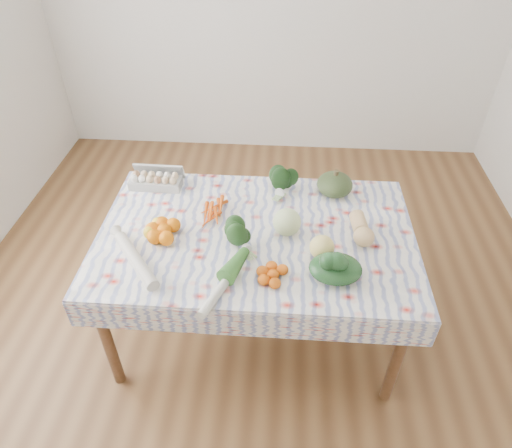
# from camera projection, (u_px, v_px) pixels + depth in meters

# --- Properties ---
(ground) EXTENTS (4.50, 4.50, 0.00)m
(ground) POSITION_uv_depth(u_px,v_px,m) (256.00, 324.00, 2.88)
(ground) COLOR brown
(ground) RESTS_ON ground
(dining_table) EXTENTS (1.60, 1.00, 0.75)m
(dining_table) POSITION_uv_depth(u_px,v_px,m) (256.00, 244.00, 2.45)
(dining_table) COLOR brown
(dining_table) RESTS_ON ground
(tablecloth) EXTENTS (1.66, 1.06, 0.01)m
(tablecloth) POSITION_uv_depth(u_px,v_px,m) (256.00, 233.00, 2.40)
(tablecloth) COLOR white
(tablecloth) RESTS_ON dining_table
(egg_carton) EXTENTS (0.30, 0.13, 0.08)m
(egg_carton) POSITION_uv_depth(u_px,v_px,m) (155.00, 182.00, 2.69)
(egg_carton) COLOR #A6A7A2
(egg_carton) RESTS_ON tablecloth
(carrot_bunch) EXTENTS (0.25, 0.24, 0.04)m
(carrot_bunch) POSITION_uv_depth(u_px,v_px,m) (212.00, 213.00, 2.50)
(carrot_bunch) COLOR #DD540F
(carrot_bunch) RESTS_ON tablecloth
(kale_bunch) EXTENTS (0.19, 0.18, 0.13)m
(kale_bunch) POSITION_uv_depth(u_px,v_px,m) (283.00, 185.00, 2.62)
(kale_bunch) COLOR black
(kale_bunch) RESTS_ON tablecloth
(kabocha_squash) EXTENTS (0.26, 0.26, 0.13)m
(kabocha_squash) POSITION_uv_depth(u_px,v_px,m) (335.00, 184.00, 2.62)
(kabocha_squash) COLOR #374924
(kabocha_squash) RESTS_ON tablecloth
(cabbage) EXTENTS (0.16, 0.16, 0.15)m
(cabbage) POSITION_uv_depth(u_px,v_px,m) (287.00, 222.00, 2.35)
(cabbage) COLOR #C1D690
(cabbage) RESTS_ON tablecloth
(butternut_squash) EXTENTS (0.13, 0.24, 0.11)m
(butternut_squash) POSITION_uv_depth(u_px,v_px,m) (361.00, 228.00, 2.34)
(butternut_squash) COLOR tan
(butternut_squash) RESTS_ON tablecloth
(orange_cluster) EXTENTS (0.27, 0.27, 0.08)m
(orange_cluster) POSITION_uv_depth(u_px,v_px,m) (164.00, 231.00, 2.34)
(orange_cluster) COLOR orange
(orange_cluster) RESTS_ON tablecloth
(broccoli) EXTENTS (0.20, 0.20, 0.10)m
(broccoli) POSITION_uv_depth(u_px,v_px,m) (242.00, 242.00, 2.26)
(broccoli) COLOR #20451B
(broccoli) RESTS_ON tablecloth
(mandarin_cluster) EXTENTS (0.24, 0.24, 0.06)m
(mandarin_cluster) POSITION_uv_depth(u_px,v_px,m) (273.00, 274.00, 2.12)
(mandarin_cluster) COLOR #D2570C
(mandarin_cluster) RESTS_ON tablecloth
(grapefruit) EXTENTS (0.13, 0.13, 0.12)m
(grapefruit) POSITION_uv_depth(u_px,v_px,m) (322.00, 247.00, 2.22)
(grapefruit) COLOR #EBD56E
(grapefruit) RESTS_ON tablecloth
(spinach_bag) EXTENTS (0.30, 0.27, 0.11)m
(spinach_bag) POSITION_uv_depth(u_px,v_px,m) (335.00, 269.00, 2.11)
(spinach_bag) COLOR #153517
(spinach_bag) RESTS_ON tablecloth
(daikon) EXTENTS (0.31, 0.38, 0.06)m
(daikon) POSITION_uv_depth(u_px,v_px,m) (136.00, 260.00, 2.19)
(daikon) COLOR beige
(daikon) RESTS_ON tablecloth
(leek) EXTENTS (0.19, 0.40, 0.05)m
(leek) POSITION_uv_depth(u_px,v_px,m) (224.00, 283.00, 2.08)
(leek) COLOR beige
(leek) RESTS_ON tablecloth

